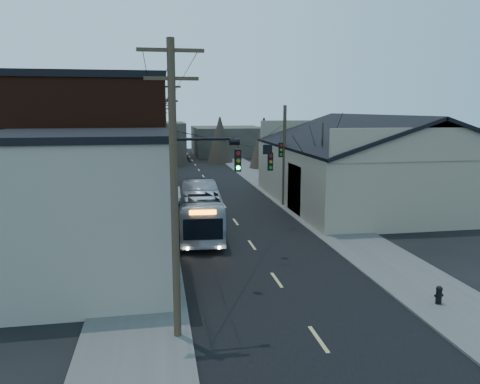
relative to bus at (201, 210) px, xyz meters
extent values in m
plane|color=black|center=(2.76, -17.73, -1.53)|extent=(160.00, 160.00, 0.00)
cube|color=black|center=(2.76, 12.27, -1.52)|extent=(9.00, 110.00, 0.02)
cube|color=#474744|center=(-3.74, 12.27, -1.47)|extent=(4.00, 110.00, 0.12)
cube|color=#474744|center=(9.26, 12.27, -1.47)|extent=(4.00, 110.00, 0.12)
cube|color=gray|center=(-6.24, -8.73, 1.97)|extent=(8.00, 8.00, 7.00)
cube|color=black|center=(-7.24, 2.27, 3.47)|extent=(10.00, 12.00, 10.00)
cube|color=#2F2B26|center=(-6.74, 18.27, 1.97)|extent=(9.00, 14.00, 7.00)
cube|color=gray|center=(15.76, 7.27, 0.97)|extent=(16.00, 20.00, 5.00)
cube|color=black|center=(11.76, 7.27, 4.77)|extent=(8.16, 20.60, 2.86)
cube|color=black|center=(19.76, 7.27, 4.77)|extent=(8.16, 20.60, 2.86)
cube|color=#2F2B26|center=(-3.24, 47.27, 1.47)|extent=(10.00, 12.00, 6.00)
cube|color=#2F2B26|center=(9.76, 52.27, 0.97)|extent=(12.00, 14.00, 5.00)
cone|color=black|center=(9.26, 2.27, 2.07)|extent=(0.40, 0.40, 7.20)
cylinder|color=#382B1E|center=(-2.24, -14.73, 3.72)|extent=(0.28, 0.28, 10.50)
cube|color=#382B1E|center=(-2.24, -14.73, 8.57)|extent=(2.20, 0.12, 0.12)
cylinder|color=#382B1E|center=(-2.24, 0.27, 3.47)|extent=(0.28, 0.28, 10.00)
cube|color=#382B1E|center=(-2.24, 0.27, 8.07)|extent=(2.20, 0.12, 0.12)
cylinder|color=#382B1E|center=(-2.24, 15.27, 3.22)|extent=(0.28, 0.28, 9.50)
cube|color=#382B1E|center=(-2.24, 15.27, 7.57)|extent=(2.20, 0.12, 0.12)
cylinder|color=#382B1E|center=(-2.24, 30.27, 2.97)|extent=(0.28, 0.28, 9.00)
cube|color=#382B1E|center=(-2.24, 30.27, 7.07)|extent=(2.20, 0.12, 0.12)
cylinder|color=#382B1E|center=(7.76, 7.27, 2.72)|extent=(0.28, 0.28, 8.50)
cube|color=black|center=(0.76, -10.23, 4.42)|extent=(0.28, 0.20, 1.00)
cube|color=black|center=(3.36, -5.73, 3.82)|extent=(0.28, 0.20, 1.00)
cube|color=black|center=(5.56, 0.27, 3.92)|extent=(0.28, 0.20, 1.00)
imported|color=#B1B4BE|center=(0.00, 0.00, 0.00)|extent=(3.33, 11.16, 3.07)
imported|color=#AEB0B6|center=(-1.54, 10.71, -0.89)|extent=(1.37, 3.90, 1.28)
cylinder|color=black|center=(8.71, -13.87, -1.10)|extent=(0.25, 0.25, 0.62)
sphere|color=black|center=(8.71, -13.87, -0.76)|extent=(0.27, 0.27, 0.27)
cylinder|color=black|center=(8.71, -13.87, -1.05)|extent=(0.37, 0.15, 0.12)
camera|label=1|loc=(-2.78, -30.67, 6.69)|focal=35.00mm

